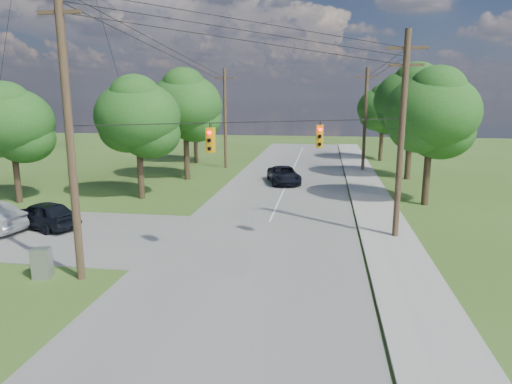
% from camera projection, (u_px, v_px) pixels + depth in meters
% --- Properties ---
extents(ground, '(140.00, 140.00, 0.00)m').
position_uv_depth(ground, '(187.00, 289.00, 17.60)').
color(ground, '#39571D').
rests_on(ground, ground).
extents(main_road, '(10.00, 100.00, 0.03)m').
position_uv_depth(main_road, '(257.00, 249.00, 22.14)').
color(main_road, gray).
rests_on(main_road, ground).
extents(sidewalk_east, '(2.60, 100.00, 0.12)m').
position_uv_depth(sidewalk_east, '(400.00, 256.00, 21.16)').
color(sidewalk_east, '#A8A69D').
rests_on(sidewalk_east, ground).
extents(pole_sw, '(2.00, 0.32, 12.00)m').
position_uv_depth(pole_sw, '(69.00, 125.00, 17.37)').
color(pole_sw, '#4F3A29').
rests_on(pole_sw, ground).
extents(pole_ne, '(2.00, 0.32, 10.50)m').
position_uv_depth(pole_ne, '(402.00, 134.00, 22.91)').
color(pole_ne, '#4F3A29').
rests_on(pole_ne, ground).
extents(pole_north_e, '(2.00, 0.32, 10.00)m').
position_uv_depth(pole_north_e, '(365.00, 119.00, 44.27)').
color(pole_north_e, '#4F3A29').
rests_on(pole_north_e, ground).
extents(pole_north_w, '(2.00, 0.32, 10.00)m').
position_uv_depth(pole_north_w, '(225.00, 118.00, 46.29)').
color(pole_north_w, '#4F3A29').
rests_on(pole_north_w, ground).
extents(power_lines, '(13.93, 29.62, 4.93)m').
position_uv_depth(power_lines, '(265.00, 64.00, 26.66)').
color(power_lines, black).
rests_on(power_lines, ground).
extents(traffic_signals, '(4.91, 3.27, 1.05)m').
position_uv_depth(traffic_signals, '(268.00, 138.00, 20.38)').
color(traffic_signals, '#EBA10D').
rests_on(traffic_signals, ground).
extents(tree_w_near, '(6.00, 6.00, 8.40)m').
position_uv_depth(tree_w_near, '(138.00, 116.00, 32.05)').
color(tree_w_near, '#413120').
rests_on(tree_w_near, ground).
extents(tree_w_mid, '(6.40, 6.40, 9.22)m').
position_uv_depth(tree_w_mid, '(185.00, 105.00, 39.51)').
color(tree_w_mid, '#413120').
rests_on(tree_w_mid, ground).
extents(tree_w_far, '(6.00, 6.00, 8.73)m').
position_uv_depth(tree_w_far, '(195.00, 106.00, 49.55)').
color(tree_w_far, '#413120').
rests_on(tree_w_far, ground).
extents(tree_e_near, '(6.20, 6.20, 8.81)m').
position_uv_depth(tree_e_near, '(432.00, 112.00, 30.04)').
color(tree_e_near, '#413120').
rests_on(tree_e_near, ground).
extents(tree_e_mid, '(6.60, 6.60, 9.64)m').
position_uv_depth(tree_e_mid, '(412.00, 101.00, 39.51)').
color(tree_e_mid, '#413120').
rests_on(tree_e_mid, ground).
extents(tree_e_far, '(5.80, 5.80, 8.32)m').
position_uv_depth(tree_e_far, '(383.00, 109.00, 51.47)').
color(tree_e_far, '#413120').
rests_on(tree_e_far, ground).
extents(tree_cross_n, '(5.60, 5.60, 7.91)m').
position_uv_depth(tree_cross_n, '(11.00, 122.00, 30.87)').
color(tree_cross_n, '#413120').
rests_on(tree_cross_n, ground).
extents(car_cross_dark, '(4.92, 3.27, 1.55)m').
position_uv_depth(car_cross_dark, '(43.00, 215.00, 25.51)').
color(car_cross_dark, black).
rests_on(car_cross_dark, cross_road).
extents(car_main_north, '(3.56, 5.54, 1.42)m').
position_uv_depth(car_main_north, '(284.00, 175.00, 38.75)').
color(car_main_north, black).
rests_on(car_main_north, main_road).
extents(control_cabinet, '(0.79, 0.64, 1.28)m').
position_uv_depth(control_cabinet, '(42.00, 263.00, 18.57)').
color(control_cabinet, '#96989B').
rests_on(control_cabinet, ground).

